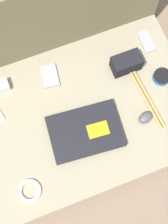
# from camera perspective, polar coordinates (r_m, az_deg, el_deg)

# --- Properties ---
(ground_plane) EXTENTS (8.00, 8.00, 0.00)m
(ground_plane) POSITION_cam_1_polar(r_m,az_deg,el_deg) (1.47, 0.00, -1.29)
(ground_plane) COLOR #7A6651
(couch_seat) EXTENTS (0.99, 0.68, 0.10)m
(couch_seat) POSITION_cam_1_polar(r_m,az_deg,el_deg) (1.42, 0.00, -0.77)
(couch_seat) COLOR gray
(couch_seat) RESTS_ON ground_plane
(couch_backrest) EXTENTS (0.99, 0.20, 0.53)m
(couch_backrest) POSITION_cam_1_polar(r_m,az_deg,el_deg) (1.40, -6.83, 18.14)
(couch_backrest) COLOR #756B4C
(couch_backrest) RESTS_ON ground_plane
(laptop) EXTENTS (0.32, 0.24, 0.03)m
(laptop) POSITION_cam_1_polar(r_m,az_deg,el_deg) (1.33, 0.24, -3.59)
(laptop) COLOR black
(laptop) RESTS_ON couch_seat
(computer_mouse) EXTENTS (0.07, 0.06, 0.03)m
(computer_mouse) POSITION_cam_1_polar(r_m,az_deg,el_deg) (1.37, 11.20, -1.00)
(computer_mouse) COLOR #4C4C51
(computer_mouse) RESTS_ON couch_seat
(speaker_puck) EXTENTS (0.08, 0.08, 0.03)m
(speaker_puck) POSITION_cam_1_polar(r_m,az_deg,el_deg) (1.45, 14.04, 6.30)
(speaker_puck) COLOR #1E569E
(speaker_puck) RESTS_ON couch_seat
(phone_silver) EXTENTS (0.08, 0.12, 0.01)m
(phone_silver) POSITION_cam_1_polar(r_m,az_deg,el_deg) (1.43, -6.25, 6.58)
(phone_silver) COLOR #99999E
(phone_silver) RESTS_ON couch_seat
(phone_black) EXTENTS (0.06, 0.11, 0.01)m
(phone_black) POSITION_cam_1_polar(r_m,az_deg,el_deg) (1.52, 11.34, 12.56)
(phone_black) COLOR #99999E
(phone_black) RESTS_ON couch_seat
(camera_pouch) EXTENTS (0.13, 0.08, 0.09)m
(camera_pouch) POSITION_cam_1_polar(r_m,az_deg,el_deg) (1.42, 7.72, 8.81)
(camera_pouch) COLOR black
(camera_pouch) RESTS_ON couch_seat
(charger_brick) EXTENTS (0.05, 0.05, 0.03)m
(charger_brick) POSITION_cam_1_polar(r_m,az_deg,el_deg) (1.44, -14.66, 4.71)
(charger_brick) COLOR silver
(charger_brick) RESTS_ON couch_seat
(cable_coil) EXTENTS (0.09, 0.09, 0.01)m
(cable_coil) POSITION_cam_1_polar(r_m,az_deg,el_deg) (1.33, -9.87, -13.99)
(cable_coil) COLOR white
(cable_coil) RESTS_ON couch_seat
(drumstick_pair) EXTENTS (0.06, 0.35, 0.01)m
(drumstick_pair) POSITION_cam_1_polar(r_m,az_deg,el_deg) (1.42, 10.87, 3.51)
(drumstick_pair) COLOR tan
(drumstick_pair) RESTS_ON couch_seat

